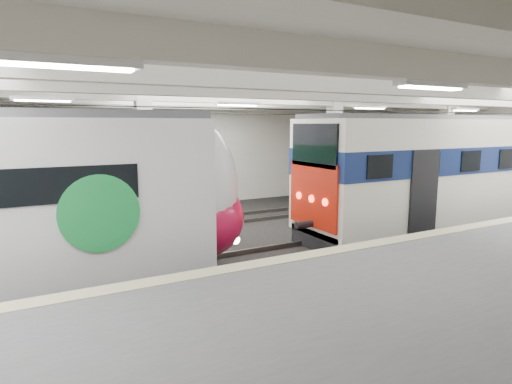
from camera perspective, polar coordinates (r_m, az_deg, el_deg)
station_hall at (r=11.75m, az=5.60°, el=4.10°), size 36.00×24.00×5.75m
older_rer at (r=19.15m, az=24.68°, el=2.68°), size 13.97×3.08×4.59m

